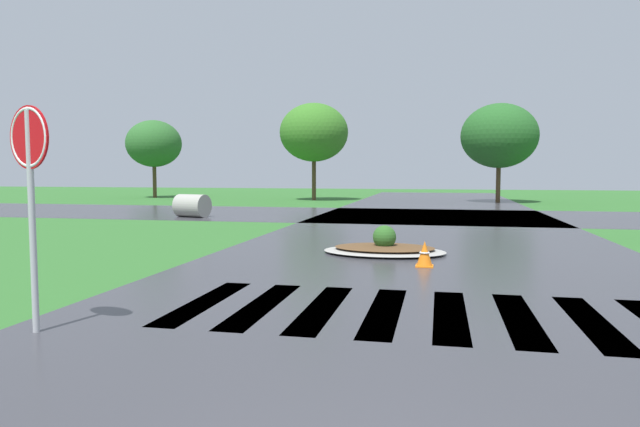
{
  "coord_description": "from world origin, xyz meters",
  "views": [
    {
      "loc": [
        0.28,
        -2.92,
        1.97
      ],
      "look_at": [
        -2.4,
        9.69,
        1.0
      ],
      "focal_mm": 31.61,
      "sensor_mm": 36.0,
      "label": 1
    }
  ],
  "objects_px": {
    "drainage_pipe_stack": "(192,206)",
    "median_island": "(384,248)",
    "stop_sign": "(30,164)",
    "traffic_cone": "(425,255)"
  },
  "relations": [
    {
      "from": "drainage_pipe_stack",
      "to": "median_island",
      "type": "bearing_deg",
      "value": -44.82
    },
    {
      "from": "stop_sign",
      "to": "drainage_pipe_stack",
      "type": "distance_m",
      "value": 17.57
    },
    {
      "from": "stop_sign",
      "to": "drainage_pipe_stack",
      "type": "height_order",
      "value": "stop_sign"
    },
    {
      "from": "traffic_cone",
      "to": "stop_sign",
      "type": "bearing_deg",
      "value": -127.84
    },
    {
      "from": "stop_sign",
      "to": "drainage_pipe_stack",
      "type": "relative_size",
      "value": 1.76
    },
    {
      "from": "median_island",
      "to": "drainage_pipe_stack",
      "type": "height_order",
      "value": "drainage_pipe_stack"
    },
    {
      "from": "drainage_pipe_stack",
      "to": "traffic_cone",
      "type": "relative_size",
      "value": 2.93
    },
    {
      "from": "median_island",
      "to": "traffic_cone",
      "type": "xyz_separation_m",
      "value": [
        0.99,
        -1.69,
        0.12
      ]
    },
    {
      "from": "drainage_pipe_stack",
      "to": "traffic_cone",
      "type": "height_order",
      "value": "drainage_pipe_stack"
    },
    {
      "from": "drainage_pipe_stack",
      "to": "traffic_cone",
      "type": "bearing_deg",
      "value": -46.75
    }
  ]
}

